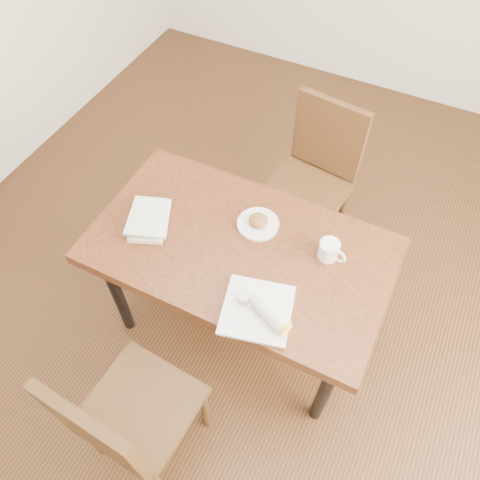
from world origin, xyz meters
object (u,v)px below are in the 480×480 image
at_px(chair_far, 315,172).
at_px(book_stack, 149,220).
at_px(chair_near, 124,420).
at_px(plate_burrito, 261,311).
at_px(table, 240,258).
at_px(plate_scone, 258,223).
at_px(coffee_mug, 330,250).

relative_size(chair_far, book_stack, 3.49).
height_order(chair_near, book_stack, chair_near).
xyz_separation_m(chair_near, book_stack, (-0.32, 0.74, 0.23)).
distance_m(chair_far, plate_burrito, 1.06).
height_order(table, book_stack, book_stack).
distance_m(table, book_stack, 0.44).
height_order(table, plate_burrito, plate_burrito).
height_order(plate_scone, plate_burrito, plate_burrito).
relative_size(table, coffee_mug, 10.16).
xyz_separation_m(table, book_stack, (-0.42, -0.06, 0.11)).
relative_size(chair_near, plate_burrito, 2.93).
bearing_deg(plate_burrito, chair_near, -120.23).
xyz_separation_m(chair_near, plate_scone, (0.12, 0.95, 0.22)).
distance_m(plate_scone, book_stack, 0.49).
distance_m(plate_scone, coffee_mug, 0.34).
xyz_separation_m(plate_burrito, book_stack, (-0.64, 0.19, 0.00)).
bearing_deg(plate_scone, plate_burrito, -63.51).
height_order(plate_scone, coffee_mug, coffee_mug).
height_order(chair_near, plate_burrito, chair_near).
bearing_deg(plate_scone, book_stack, -154.88).
xyz_separation_m(chair_far, plate_burrito, (0.14, -1.03, 0.23)).
bearing_deg(plate_scone, chair_far, 84.18).
distance_m(plate_scone, plate_burrito, 0.45).
xyz_separation_m(plate_scone, plate_burrito, (0.20, -0.40, 0.01)).
bearing_deg(plate_scone, chair_near, -97.26).
bearing_deg(plate_burrito, plate_scone, 116.49).
height_order(coffee_mug, book_stack, coffee_mug).
bearing_deg(chair_far, coffee_mug, -66.79).
relative_size(coffee_mug, plate_burrito, 0.40).
bearing_deg(coffee_mug, chair_near, -116.46).
bearing_deg(book_stack, plate_scone, 25.12).
height_order(chair_far, plate_scone, chair_far).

